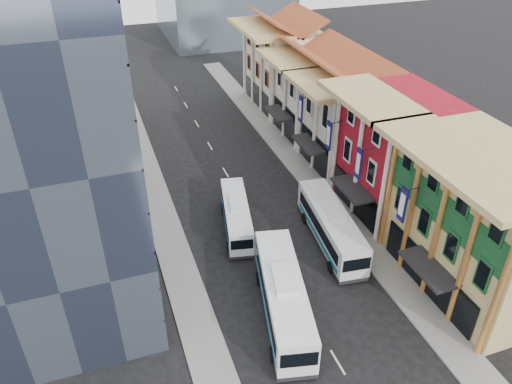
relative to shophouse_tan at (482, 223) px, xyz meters
name	(u,v)px	position (x,y,z in m)	size (l,w,h in m)	color
ground	(344,374)	(-14.00, -5.00, -6.00)	(200.00, 200.00, 0.00)	black
sidewalk_right	(319,189)	(-5.50, 17.00, -5.92)	(3.00, 90.00, 0.15)	slate
sidewalk_left	(163,220)	(-22.50, 17.00, -5.92)	(3.00, 90.00, 0.15)	slate
shophouse_tan	(482,223)	(0.00, 0.00, 0.00)	(8.00, 14.00, 12.00)	tan
shophouse_red	(397,154)	(0.00, 12.00, 0.00)	(8.00, 10.00, 12.00)	maroon
shophouse_cream_near	(349,124)	(0.00, 21.50, -1.00)	(8.00, 9.00, 10.00)	silver
shophouse_cream_mid	(315,96)	(0.00, 30.50, -1.00)	(8.00, 9.00, 10.00)	silver
shophouse_cream_far	(284,67)	(0.00, 41.00, -0.50)	(8.00, 12.00, 11.00)	silver
office_tower	(35,100)	(-31.00, 14.00, 9.00)	(12.00, 26.00, 30.00)	#3A445C
office_block_far	(64,92)	(-30.00, 37.00, 1.00)	(10.00, 18.00, 14.00)	gray
bus_left_near	(283,296)	(-16.00, 1.42, -4.00)	(2.92, 12.48, 4.00)	white
bus_left_far	(236,215)	(-16.00, 13.32, -4.44)	(2.29, 9.76, 3.13)	silver
bus_right	(331,226)	(-8.50, 8.38, -4.11)	(2.76, 11.80, 3.79)	silver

